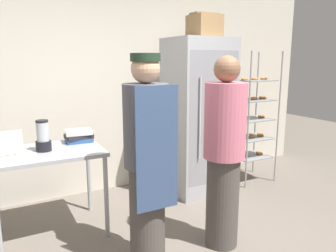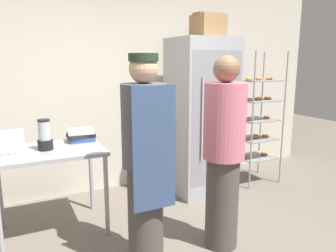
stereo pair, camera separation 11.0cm
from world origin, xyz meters
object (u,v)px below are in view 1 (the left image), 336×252
donut_box (9,154)px  binder_stack (79,136)px  baking_rack (252,118)px  blender_pitcher (43,137)px  cardboard_storage_box (204,26)px  person_baker (147,159)px  person_customer (224,153)px  refrigerator (198,117)px

donut_box → binder_stack: size_ratio=0.86×
baking_rack → blender_pitcher: (-2.83, -0.23, 0.08)m
donut_box → cardboard_storage_box: 2.63m
blender_pitcher → person_baker: 1.11m
donut_box → person_baker: (0.99, -0.72, 0.01)m
baking_rack → person_customer: size_ratio=1.04×
binder_stack → person_customer: bearing=-48.3°
binder_stack → person_customer: size_ratio=0.16×
person_baker → binder_stack: bearing=106.1°
person_baker → donut_box: bearing=144.1°
donut_box → blender_pitcher: bearing=27.1°
blender_pitcher → donut_box: bearing=-152.9°
baking_rack → person_baker: size_ratio=1.04×
cardboard_storage_box → person_customer: cardboard_storage_box is taller
refrigerator → person_baker: 1.71m
blender_pitcher → cardboard_storage_box: bearing=7.0°
cardboard_storage_box → person_customer: bearing=-115.6°
person_baker → baking_rack: bearing=27.1°
refrigerator → person_baker: size_ratio=1.12×
baking_rack → person_customer: bearing=-140.0°
baking_rack → person_customer: (-1.42, -1.19, -0.01)m
baking_rack → donut_box: bearing=-173.1°
refrigerator → baking_rack: 0.89m
refrigerator → blender_pitcher: bearing=-171.8°
person_baker → refrigerator: bearing=42.5°
refrigerator → donut_box: bearing=-169.0°
person_baker → person_customer: size_ratio=1.01×
donut_box → person_customer: size_ratio=0.14×
blender_pitcher → binder_stack: 0.43m
refrigerator → binder_stack: (-1.56, -0.09, -0.07)m
binder_stack → person_baker: (0.31, -1.07, -0.01)m
refrigerator → cardboard_storage_box: cardboard_storage_box is taller
blender_pitcher → binder_stack: blender_pitcher is taller
binder_stack → person_customer: 1.55m
donut_box → cardboard_storage_box: size_ratio=0.69×
cardboard_storage_box → person_baker: 2.10m
baking_rack → cardboard_storage_box: (-0.84, 0.02, 1.22)m
refrigerator → person_customer: refrigerator is taller
donut_box → person_baker: size_ratio=0.14×
donut_box → person_customer: (1.72, -0.81, -0.01)m
blender_pitcher → person_customer: person_customer is taller
refrigerator → cardboard_storage_box: bearing=-36.5°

